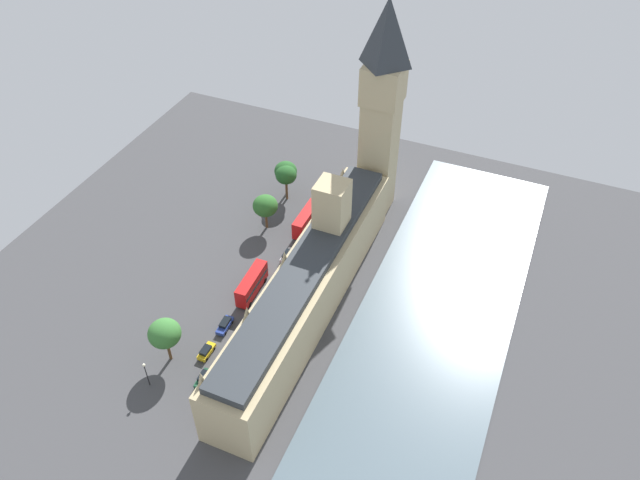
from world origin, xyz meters
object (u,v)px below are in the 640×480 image
clock_tower (382,108)px  plane_tree_slot_10 (165,334)px  car_silver_corner (288,255)px  street_lamp_slot_11 (145,370)px  car_yellow_cab_far_end (206,351)px  car_dark_green_opposite_hall (204,378)px  plane_tree_kerbside (265,206)px  plane_tree_leading (286,175)px  parliament_building (310,283)px  double_decker_bus_by_river_gate (306,219)px  double_decker_bus_near_tower (252,284)px  plane_tree_midblock (286,171)px  car_blue_under_trees (225,325)px  pedestrian_trailing (240,351)px

clock_tower → plane_tree_slot_10: 64.62m
car_silver_corner → street_lamp_slot_11: 40.80m
clock_tower → car_yellow_cab_far_end: (14.11, 54.95, -25.62)m
car_yellow_cab_far_end → car_dark_green_opposite_hall: bearing=-62.7°
car_yellow_cab_far_end → plane_tree_kerbside: size_ratio=0.48×
car_yellow_cab_far_end → plane_tree_leading: (6.50, -48.92, 6.23)m
clock_tower → plane_tree_leading: (20.61, 6.02, -19.39)m
parliament_building → plane_tree_kerbside: size_ratio=7.53×
clock_tower → double_decker_bus_by_river_gate: (11.70, 14.27, -23.87)m
car_silver_corner → street_lamp_slot_11: (8.71, 39.72, 3.38)m
double_decker_bus_by_river_gate → double_decker_bus_near_tower: size_ratio=0.99×
plane_tree_midblock → plane_tree_leading: bearing=118.6°
plane_tree_kerbside → plane_tree_slot_10: plane_tree_slot_10 is taller
car_dark_green_opposite_hall → plane_tree_leading: plane_tree_leading is taller
double_decker_bus_by_river_gate → plane_tree_slot_10: (8.05, 44.18, 4.64)m
parliament_building → car_silver_corner: 16.59m
car_yellow_cab_far_end → plane_tree_slot_10: plane_tree_slot_10 is taller
plane_tree_midblock → plane_tree_kerbside: size_ratio=1.04×
parliament_building → clock_tower: (-0.94, -36.51, 19.31)m
double_decker_bus_near_tower → car_silver_corner: bearing=-103.0°
plane_tree_kerbside → street_lamp_slot_11: size_ratio=1.46×
street_lamp_slot_11 → car_yellow_cab_far_end: bearing=-120.6°
car_blue_under_trees → car_yellow_cab_far_end: bearing=86.8°
double_decker_bus_near_tower → street_lamp_slot_11: street_lamp_slot_11 is taller
double_decker_bus_by_river_gate → street_lamp_slot_11: 51.34m
clock_tower → street_lamp_slot_11: clock_tower is taller
car_silver_corner → plane_tree_slot_10: bearing=-103.6°
car_yellow_cab_far_end → car_dark_green_opposite_hall: size_ratio=0.98×
double_decker_bus_by_river_gate → plane_tree_midblock: plane_tree_midblock is taller
parliament_building → street_lamp_slot_11: bearing=56.1°
clock_tower → plane_tree_midblock: size_ratio=5.55×
car_silver_corner → double_decker_bus_near_tower: bearing=-100.1°
pedestrian_trailing → car_dark_green_opposite_hall: bearing=125.9°
car_silver_corner → plane_tree_slot_10: 34.90m
plane_tree_midblock → street_lamp_slot_11: size_ratio=1.52×
double_decker_bus_near_tower → pedestrian_trailing: size_ratio=6.18×
car_yellow_cab_far_end → plane_tree_slot_10: size_ratio=0.43×
double_decker_bus_near_tower → plane_tree_slot_10: bearing=71.4°
clock_tower → plane_tree_slot_10: (19.75, 58.45, -19.23)m
double_decker_bus_by_river_gate → car_yellow_cab_far_end: bearing=86.6°
pedestrian_trailing → plane_tree_leading: bearing=-19.9°
car_dark_green_opposite_hall → plane_tree_midblock: bearing=-82.2°
parliament_building → car_yellow_cab_far_end: (13.17, 18.44, -6.31)m
car_silver_corner → plane_tree_midblock: plane_tree_midblock is taller
plane_tree_leading → street_lamp_slot_11: (-0.60, 58.88, -2.85)m
parliament_building → pedestrian_trailing: bearing=64.6°
plane_tree_leading → street_lamp_slot_11: bearing=90.6°
plane_tree_leading → plane_tree_kerbside: plane_tree_leading is taller
parliament_building → double_decker_bus_by_river_gate: (10.76, -22.24, -4.56)m
car_dark_green_opposite_hall → plane_tree_kerbside: (8.96, -42.74, 5.51)m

